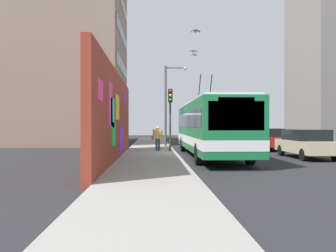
# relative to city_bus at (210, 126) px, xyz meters

# --- Properties ---
(ground_plane) EXTENTS (80.00, 80.00, 0.00)m
(ground_plane) POSITION_rel_city_bus_xyz_m (1.36, 1.80, -1.76)
(ground_plane) COLOR #232326
(sidewalk_slab) EXTENTS (48.00, 3.20, 0.15)m
(sidewalk_slab) POSITION_rel_city_bus_xyz_m (1.36, 3.40, -1.68)
(sidewalk_slab) COLOR gray
(sidewalk_slab) RESTS_ON ground_plane
(graffiti_wall) EXTENTS (14.76, 0.32, 4.43)m
(graffiti_wall) POSITION_rel_city_bus_xyz_m (-2.27, 5.15, 0.46)
(graffiti_wall) COLOR maroon
(graffiti_wall) RESTS_ON ground_plane
(building_far_left) EXTENTS (12.68, 9.44, 20.74)m
(building_far_left) POSITION_rel_city_bus_xyz_m (14.23, 11.00, 8.61)
(building_far_left) COLOR gray
(building_far_left) RESTS_ON ground_plane
(building_far_right) EXTENTS (8.20, 7.26, 17.44)m
(building_far_right) POSITION_rel_city_bus_xyz_m (13.94, -15.20, 6.96)
(building_far_right) COLOR gray
(building_far_right) RESTS_ON ground_plane
(city_bus) EXTENTS (12.30, 2.66, 4.93)m
(city_bus) POSITION_rel_city_bus_xyz_m (0.00, 0.00, 0.00)
(city_bus) COLOR #19723F
(city_bus) RESTS_ON ground_plane
(parked_car_champagne) EXTENTS (4.51, 1.89, 1.58)m
(parked_car_champagne) POSITION_rel_city_bus_xyz_m (-0.98, -5.20, -0.92)
(parked_car_champagne) COLOR #C6B793
(parked_car_champagne) RESTS_ON ground_plane
(parked_car_red) EXTENTS (4.62, 1.80, 1.58)m
(parked_car_red) POSITION_rel_city_bus_xyz_m (5.15, -5.20, -0.92)
(parked_car_red) COLOR #B21E19
(parked_car_red) RESTS_ON ground_plane
(pedestrian_midblock) EXTENTS (0.22, 0.73, 1.59)m
(pedestrian_midblock) POSITION_rel_city_bus_xyz_m (2.82, 2.95, -0.68)
(pedestrian_midblock) COLOR #2D3F59
(pedestrian_midblock) RESTS_ON sidewalk_slab
(traffic_light) EXTENTS (0.49, 0.28, 4.01)m
(traffic_light) POSITION_rel_city_bus_xyz_m (2.27, 2.15, 1.10)
(traffic_light) COLOR #2D382D
(traffic_light) RESTS_ON sidewalk_slab
(street_lamp) EXTENTS (0.44, 1.79, 6.37)m
(street_lamp) POSITION_rel_city_bus_xyz_m (7.36, 2.05, 2.07)
(street_lamp) COLOR #4C4C51
(street_lamp) RESTS_ON sidewalk_slab
(flying_pigeons) EXTENTS (12.03, 1.42, 3.07)m
(flying_pigeons) POSITION_rel_city_bus_xyz_m (1.16, 0.45, 5.86)
(flying_pigeons) COLOR slate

